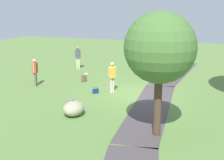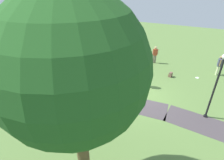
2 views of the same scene
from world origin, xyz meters
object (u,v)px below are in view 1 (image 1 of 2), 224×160
at_px(woman_with_handbag, 112,75).
at_px(handbag_on_grass, 96,91).
at_px(passerby_on_path, 78,56).
at_px(young_tree_near_path, 160,48).
at_px(lamp_post, 159,42).
at_px(man_near_boulder, 35,70).
at_px(backpack_by_boulder, 70,104).
at_px(spare_backpack_on_lawn, 84,79).
at_px(lawn_boulder, 73,108).
at_px(frisbee_on_grass, 86,74).

relative_size(woman_with_handbag, handbag_on_grass, 4.36).
xyz_separation_m(passerby_on_path, handbag_on_grass, (5.49, 3.69, -0.84)).
relative_size(young_tree_near_path, lamp_post, 1.16).
relative_size(man_near_boulder, handbag_on_grass, 4.21).
height_order(backpack_by_boulder, spare_backpack_on_lawn, same).
bearing_deg(lawn_boulder, frisbee_on_grass, -159.56).
bearing_deg(young_tree_near_path, lawn_boulder, -101.34).
distance_m(woman_with_handbag, frisbee_on_grass, 4.92).
distance_m(handbag_on_grass, backpack_by_boulder, 2.53).
bearing_deg(handbag_on_grass, spare_backpack_on_lawn, -141.75).
bearing_deg(spare_backpack_on_lawn, man_near_boulder, -49.60).
bearing_deg(woman_with_handbag, spare_backpack_on_lawn, -123.55).
relative_size(lawn_boulder, spare_backpack_on_lawn, 3.14).
height_order(lawn_boulder, frisbee_on_grass, lawn_boulder).
bearing_deg(woman_with_handbag, young_tree_near_path, 36.18).
bearing_deg(woman_with_handbag, man_near_boulder, -86.54).
bearing_deg(lamp_post, passerby_on_path, -96.52).
relative_size(woman_with_handbag, passerby_on_path, 1.00).
xyz_separation_m(lawn_boulder, spare_backpack_on_lawn, (-5.42, -2.01, -0.12)).
bearing_deg(backpack_by_boulder, lamp_post, 159.84).
xyz_separation_m(lawn_boulder, backpack_by_boulder, (-0.79, -0.59, -0.12)).
xyz_separation_m(woman_with_handbag, spare_backpack_on_lawn, (-1.61, -2.43, -0.78)).
xyz_separation_m(young_tree_near_path, handbag_on_grass, (-4.07, -4.11, -3.05)).
bearing_deg(lawn_boulder, handbag_on_grass, -173.90).
bearing_deg(frisbee_on_grass, man_near_boulder, -20.64).
bearing_deg(lamp_post, spare_backpack_on_lawn, -56.87).
bearing_deg(passerby_on_path, lamp_post, 83.48).
height_order(lamp_post, woman_with_handbag, lamp_post).
relative_size(man_near_boulder, backpack_by_boulder, 4.05).
distance_m(passerby_on_path, handbag_on_grass, 6.66).
distance_m(young_tree_near_path, handbag_on_grass, 6.53).
xyz_separation_m(passerby_on_path, spare_backpack_on_lawn, (3.38, 2.03, -0.78)).
bearing_deg(frisbee_on_grass, handbag_on_grass, 30.41).
distance_m(woman_with_handbag, spare_backpack_on_lawn, 3.02).
bearing_deg(lawn_boulder, lamp_post, 165.51).
distance_m(passerby_on_path, spare_backpack_on_lawn, 4.02).
xyz_separation_m(lamp_post, lawn_boulder, (8.10, -2.09, -2.05)).
height_order(young_tree_near_path, lawn_boulder, young_tree_near_path).
distance_m(passerby_on_path, backpack_by_boulder, 8.76).
distance_m(young_tree_near_path, backpack_by_boulder, 5.50).
bearing_deg(young_tree_near_path, man_near_boulder, -118.17).
bearing_deg(handbag_on_grass, man_near_boulder, -93.14).
relative_size(lamp_post, woman_with_handbag, 2.29).
xyz_separation_m(lamp_post, woman_with_handbag, (4.29, -1.68, -1.38)).
relative_size(lamp_post, man_near_boulder, 2.37).
bearing_deg(frisbee_on_grass, young_tree_near_path, 38.56).
xyz_separation_m(woman_with_handbag, handbag_on_grass, (0.49, -0.77, -0.83)).
bearing_deg(woman_with_handbag, passerby_on_path, -138.25).
height_order(handbag_on_grass, frisbee_on_grass, handbag_on_grass).
bearing_deg(handbag_on_grass, lamp_post, 152.92).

